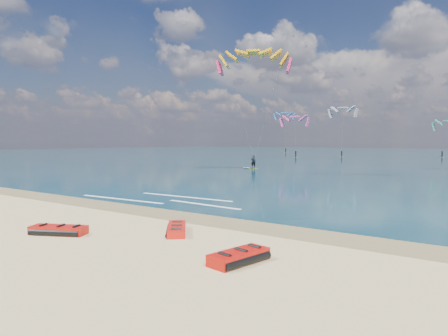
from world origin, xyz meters
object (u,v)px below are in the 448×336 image
at_px(packed_kite_mid, 177,233).
at_px(packed_kite_right, 239,263).
at_px(kitesurfer_main, 254,109).
at_px(packed_kite_left, 59,234).

xyz_separation_m(packed_kite_mid, packed_kite_right, (4.24, -1.89, 0.00)).
xyz_separation_m(packed_kite_mid, kitesurfer_main, (-14.30, 30.17, 7.69)).
height_order(packed_kite_left, packed_kite_mid, packed_kite_left).
xyz_separation_m(packed_kite_right, kitesurfer_main, (-18.54, 32.06, 7.69)).
height_order(packed_kite_right, kitesurfer_main, kitesurfer_main).
bearing_deg(packed_kite_right, packed_kite_mid, 77.17).
relative_size(packed_kite_mid, kitesurfer_main, 0.15).
bearing_deg(kitesurfer_main, packed_kite_right, -87.36).
distance_m(packed_kite_right, kitesurfer_main, 37.83).
relative_size(packed_kite_left, packed_kite_mid, 1.05).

